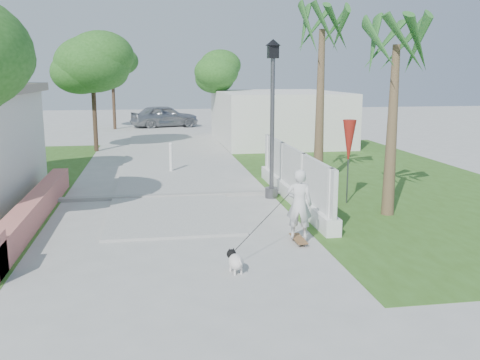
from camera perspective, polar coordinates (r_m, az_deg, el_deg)
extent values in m
plane|color=#B7B7B2|center=(9.82, -6.33, -9.79)|extent=(90.00, 90.00, 0.00)
cube|color=#B7B7B2|center=(29.36, -8.46, 4.36)|extent=(3.20, 36.00, 0.06)
cube|color=#999993|center=(15.55, -7.54, -1.69)|extent=(6.50, 0.25, 0.10)
cube|color=#375C1D|center=(19.02, 13.83, 0.32)|extent=(8.00, 20.00, 0.01)
cube|color=#D9736F|center=(13.84, -21.07, -2.92)|extent=(0.45, 8.00, 0.60)
cube|color=white|center=(15.03, 5.65, -1.51)|extent=(0.35, 7.00, 0.40)
cube|color=white|center=(14.88, 5.70, 1.30)|extent=(0.10, 7.00, 1.10)
cube|color=white|center=(11.93, 9.65, -2.29)|extent=(0.14, 0.14, 1.50)
cube|color=white|center=(13.97, 6.74, -0.21)|extent=(0.14, 0.14, 1.50)
cube|color=white|center=(16.06, 4.59, 1.34)|extent=(0.14, 0.14, 1.50)
cube|color=white|center=(17.98, 3.06, 2.43)|extent=(0.14, 0.14, 1.50)
cube|color=silver|center=(27.99, 3.99, 6.73)|extent=(6.00, 8.00, 2.60)
cylinder|color=#59595E|center=(15.40, 3.37, -1.36)|extent=(0.36, 0.36, 0.30)
cylinder|color=#59595E|center=(15.10, 3.45, 5.51)|extent=(0.12, 0.12, 4.00)
cube|color=black|center=(15.04, 3.55, 13.49)|extent=(0.28, 0.28, 0.35)
cone|color=black|center=(15.05, 3.56, 14.44)|extent=(0.44, 0.44, 0.18)
cylinder|color=white|center=(19.40, -7.38, 2.26)|extent=(0.12, 0.12, 1.00)
sphere|color=white|center=(19.33, -7.42, 3.78)|extent=(0.14, 0.14, 0.14)
cylinder|color=#59595E|center=(14.83, 11.44, 1.30)|extent=(0.04, 0.04, 2.00)
cone|color=#A22717|center=(14.73, 11.54, 3.98)|extent=(0.36, 0.36, 1.20)
cylinder|color=#4C3826|center=(25.33, -15.27, 7.31)|extent=(0.20, 0.20, 3.85)
ellipsoid|color=#235819|center=(25.28, -15.47, 11.03)|extent=(3.40, 3.40, 2.55)
ellipsoid|color=#235819|center=(25.07, -15.10, 11.86)|extent=(2.89, 2.89, 2.18)
ellipsoid|color=#235819|center=(25.52, -15.97, 12.58)|extent=(2.55, 2.55, 1.90)
cylinder|color=#4C3826|center=(29.43, -2.26, 7.85)|extent=(0.20, 0.20, 3.50)
ellipsoid|color=#235819|center=(29.38, -2.28, 10.78)|extent=(3.00, 3.00, 2.25)
ellipsoid|color=#235819|center=(29.20, -1.84, 11.46)|extent=(2.55, 2.55, 1.92)
ellipsoid|color=#235819|center=(29.55, -2.74, 12.13)|extent=(2.25, 2.25, 1.68)
cylinder|color=#4C3826|center=(35.27, -13.33, 8.42)|extent=(0.20, 0.20, 3.85)
ellipsoid|color=#235819|center=(35.23, -13.45, 11.10)|extent=(3.20, 3.20, 2.40)
ellipsoid|color=#235819|center=(35.02, -13.17, 11.68)|extent=(2.72, 2.72, 2.05)
ellipsoid|color=#235819|center=(35.45, -13.81, 12.21)|extent=(2.40, 2.40, 1.79)
cone|color=brown|center=(16.48, 8.51, 7.28)|extent=(0.32, 0.32, 4.80)
cone|color=brown|center=(13.73, 15.88, 4.94)|extent=(0.32, 0.32, 4.20)
cube|color=brown|center=(11.45, 6.25, -6.23)|extent=(0.47, 0.80, 0.02)
imported|color=silver|center=(11.25, 6.33, -2.57)|extent=(0.63, 0.52, 1.48)
cylinder|color=gray|center=(11.20, 6.28, -6.93)|extent=(0.02, 0.06, 0.06)
cylinder|color=gray|center=(11.24, 6.96, -6.89)|extent=(0.02, 0.06, 0.06)
cylinder|color=gray|center=(11.71, 5.55, -6.10)|extent=(0.02, 0.06, 0.06)
cylinder|color=gray|center=(11.74, 6.21, -6.06)|extent=(0.02, 0.06, 0.06)
ellipsoid|color=white|center=(9.68, -0.44, -8.72)|extent=(0.36, 0.49, 0.28)
sphere|color=black|center=(9.83, -0.92, -7.89)|extent=(0.18, 0.18, 0.18)
sphere|color=white|center=(9.91, -1.11, -7.86)|extent=(0.08, 0.08, 0.08)
cone|color=black|center=(9.79, -1.15, -7.46)|extent=(0.05, 0.05, 0.06)
cone|color=black|center=(9.82, -0.70, -7.40)|extent=(0.05, 0.05, 0.06)
cylinder|color=white|center=(9.79, -1.02, -9.38)|extent=(0.04, 0.04, 0.12)
cylinder|color=white|center=(9.84, -0.34, -9.28)|extent=(0.04, 0.04, 0.12)
cylinder|color=white|center=(9.62, -0.54, -9.78)|extent=(0.04, 0.04, 0.12)
cylinder|color=white|center=(9.66, 0.15, -9.68)|extent=(0.04, 0.04, 0.12)
cylinder|color=white|center=(9.47, 0.05, -8.71)|extent=(0.05, 0.11, 0.11)
imported|color=#A4A6AC|center=(35.83, -8.05, 6.76)|extent=(4.70, 2.98, 1.49)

